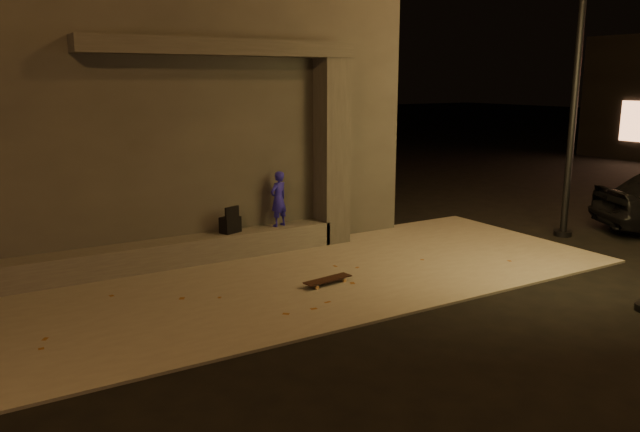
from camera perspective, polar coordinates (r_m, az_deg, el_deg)
ground at (r=8.80m, az=4.67°, el=-9.26°), size 120.00×120.00×0.00m
sidewalk at (r=10.38m, az=-1.81°, el=-5.69°), size 11.00×4.40×0.04m
building at (r=13.66m, az=-15.05°, el=9.32°), size 9.00×5.10×5.22m
ledge at (r=11.28m, az=-12.90°, el=-3.22°), size 6.00×0.55×0.45m
column at (r=12.32m, az=1.06°, el=5.86°), size 0.55×0.55×3.60m
canopy at (r=11.28m, az=-8.88°, el=14.99°), size 5.00×0.70×0.28m
skateboarder at (r=11.86m, az=-3.81°, el=1.57°), size 0.45×0.37×1.06m
backpack at (r=11.52m, az=-8.21°, el=-0.67°), size 0.41×0.34×0.50m
skateboard at (r=9.98m, az=0.72°, el=-5.85°), size 0.87×0.33×0.09m
street_lamp_2 at (r=13.84m, az=22.81°, el=16.48°), size 0.36×0.36×7.90m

